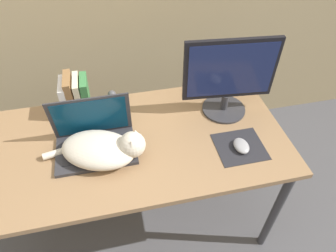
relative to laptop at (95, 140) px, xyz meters
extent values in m
cube|color=#93704C|center=(0.18, 0.00, -0.06)|extent=(1.45, 0.72, 0.03)
cylinder|color=#38383D|center=(0.86, -0.31, -0.43)|extent=(0.04, 0.04, 0.71)
cylinder|color=#38383D|center=(-0.49, 0.31, -0.43)|extent=(0.04, 0.04, 0.71)
cylinder|color=#38383D|center=(0.86, 0.31, -0.43)|extent=(0.04, 0.04, 0.71)
cube|color=#2D2D33|center=(0.00, -0.03, -0.04)|extent=(0.36, 0.23, 0.02)
cube|color=#28282D|center=(0.00, -0.04, -0.03)|extent=(0.30, 0.12, 0.00)
cube|color=#2D2D33|center=(0.00, 0.07, 0.08)|extent=(0.36, 0.03, 0.23)
cube|color=#0A334C|center=(0.00, 0.07, 0.08)|extent=(0.32, 0.02, 0.20)
ellipsoid|color=beige|center=(0.01, -0.07, 0.01)|extent=(0.39, 0.33, 0.11)
sphere|color=beige|center=(0.16, -0.10, 0.03)|extent=(0.12, 0.12, 0.12)
cone|color=beige|center=(0.18, -0.07, 0.08)|extent=(0.04, 0.04, 0.03)
cone|color=beige|center=(0.16, -0.13, 0.08)|extent=(0.04, 0.04, 0.03)
cylinder|color=beige|center=(-0.17, -0.01, -0.03)|extent=(0.14, 0.06, 0.03)
cylinder|color=#333338|center=(0.67, 0.12, -0.04)|extent=(0.23, 0.23, 0.01)
cylinder|color=#333338|center=(0.67, 0.12, 0.01)|extent=(0.04, 0.04, 0.08)
cube|color=black|center=(0.67, 0.12, 0.21)|extent=(0.45, 0.07, 0.32)
cube|color=navy|center=(0.67, 0.11, 0.21)|extent=(0.41, 0.04, 0.28)
cube|color=#232328|center=(0.66, -0.14, -0.05)|extent=(0.22, 0.21, 0.00)
ellipsoid|color=#99999E|center=(0.66, -0.15, -0.03)|extent=(0.07, 0.10, 0.03)
cube|color=white|center=(-0.13, 0.28, 0.05)|extent=(0.04, 0.15, 0.19)
cube|color=olive|center=(-0.09, 0.28, 0.06)|extent=(0.04, 0.15, 0.22)
cube|color=beige|center=(-0.06, 0.28, 0.05)|extent=(0.03, 0.15, 0.20)
cube|color=#387A42|center=(-0.03, 0.28, 0.05)|extent=(0.04, 0.14, 0.20)
cylinder|color=#232328|center=(0.10, 0.32, -0.03)|extent=(0.02, 0.02, 0.02)
sphere|color=#4C4C51|center=(0.10, 0.32, 0.00)|extent=(0.05, 0.05, 0.05)
camera|label=1|loc=(0.13, -0.98, 1.01)|focal=32.00mm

